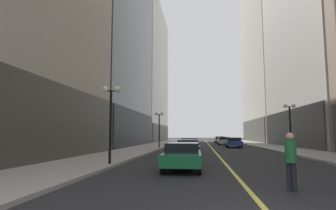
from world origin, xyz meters
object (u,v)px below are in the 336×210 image
Objects in this scene: street_lamp_left_near at (111,107)px; car_maroon at (190,144)px; car_silver at (224,140)px; street_lamp_right_mid at (290,117)px; car_blue at (234,142)px; street_lamp_left_far at (159,122)px; car_navy at (188,147)px; car_grey at (220,139)px; car_green at (183,155)px; pedestrian_in_green_parka at (291,157)px.

car_maroon is at bearing 76.56° from street_lamp_left_near.
car_silver is 21.76m from street_lamp_right_mid.
car_maroon is at bearing -129.28° from car_blue.
street_lamp_left_near is 1.00× the size of street_lamp_left_far.
street_lamp_left_near is 16.53m from street_lamp_right_mid.
car_navy is 16.67m from car_blue.
street_lamp_right_mid is at bearing -82.80° from car_grey.
car_green is 1.00× the size of car_silver.
car_green is 42.87m from car_grey.
car_navy is at bearing -98.00° from car_grey.
street_lamp_left_far is at bearing 107.61° from pedestrian_in_green_parka.
car_silver is 2.51× the size of pedestrian_in_green_parka.
car_blue is at bearing -88.52° from car_grey.
car_maroon is at bearing 100.13° from pedestrian_in_green_parka.
street_lamp_right_mid reaches higher than car_grey.
car_green is 0.99× the size of car_grey.
pedestrian_in_green_parka is (3.88, -21.73, 0.33)m from car_maroon.
car_blue is (5.30, 23.69, 0.00)m from car_green.
car_blue is at bearing 105.68° from street_lamp_right_mid.
pedestrian_in_green_parka is at bearing -73.63° from car_navy.
car_maroon is 1.05× the size of street_lamp_left_near.
street_lamp_left_far reaches higher than pedestrian_in_green_parka.
car_green is at bearing -78.27° from street_lamp_left_far.
car_maroon is at bearing 90.75° from car_green.
street_lamp_left_near is 1.00× the size of street_lamp_right_mid.
car_navy is at bearing -108.77° from car_blue.
street_lamp_right_mid is at bearing -74.32° from car_blue.
car_maroon is 2.60× the size of pedestrian_in_green_parka.
car_green is at bearing -98.36° from car_silver.
street_lamp_left_far is (-8.84, -13.13, 2.54)m from car_silver.
car_green is at bearing -12.92° from street_lamp_left_near.
car_blue is 10.55m from street_lamp_left_far.
street_lamp_left_near is (-3.98, -6.97, 2.54)m from car_navy.
car_grey is (4.81, 42.60, 0.00)m from car_green.
pedestrian_in_green_parka is (-1.15, -47.40, 0.33)m from car_grey.
street_lamp_left_near is (-8.86, -41.67, 2.54)m from car_grey.
car_green and car_silver have the same top height.
car_blue is at bearing -86.78° from car_silver.
street_lamp_left_far and street_lamp_right_mid have the same top height.
car_grey is 2.53× the size of pedestrian_in_green_parka.
car_green is 6.04m from pedestrian_in_green_parka.
car_green and car_navy have the same top height.
street_lamp_left_near is (-4.05, 0.93, 2.54)m from car_green.
pedestrian_in_green_parka is (3.66, -4.79, 0.33)m from car_green.
car_navy is 8.42m from street_lamp_left_near.
car_grey is at bearing 78.00° from street_lamp_left_near.
street_lamp_left_far reaches higher than car_navy.
car_blue is at bearing 77.39° from car_green.
car_blue is 1.07× the size of car_silver.
pedestrian_in_green_parka reaches higher than car_maroon.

